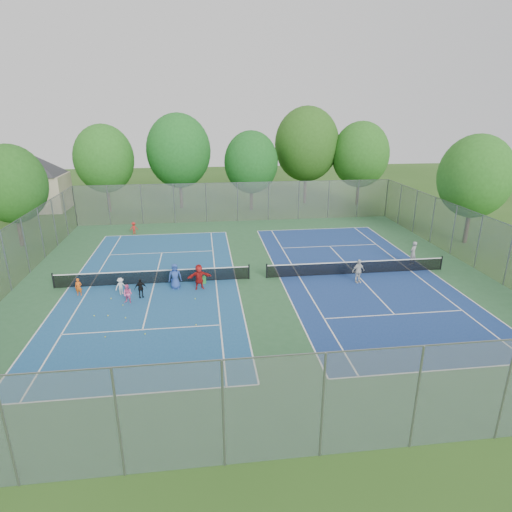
{
  "coord_description": "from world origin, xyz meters",
  "views": [
    {
      "loc": [
        -3.58,
        -27.07,
        11.1
      ],
      "look_at": [
        0.0,
        1.0,
        1.3
      ],
      "focal_mm": 30.0,
      "sensor_mm": 36.0,
      "label": 1
    }
  ],
  "objects": [
    {
      "name": "tree_ne",
      "position": [
        15.0,
        22.0,
        5.97
      ],
      "size": [
        6.6,
        6.6,
        9.77
      ],
      "color": "#443326",
      "rests_on": "ground"
    },
    {
      "name": "tree_side_e",
      "position": [
        19.0,
        6.0,
        5.74
      ],
      "size": [
        6.0,
        6.0,
        9.2
      ],
      "color": "#443326",
      "rests_on": "ground"
    },
    {
      "name": "tree_nl",
      "position": [
        -6.0,
        23.0,
        6.54
      ],
      "size": [
        7.2,
        7.2,
        10.69
      ],
      "color": "#443326",
      "rests_on": "ground"
    },
    {
      "name": "student_f",
      "position": [
        -3.98,
        -1.28,
        0.84
      ],
      "size": [
        1.61,
        0.75,
        1.68
      ],
      "primitive_type": "imported",
      "rotation": [
        0.0,
        0.0,
        0.17
      ],
      "color": "#AD1A18",
      "rests_on": "ground"
    },
    {
      "name": "net_left",
      "position": [
        -7.0,
        0.0,
        0.46
      ],
      "size": [
        12.87,
        0.1,
        0.91
      ],
      "primitive_type": "cube",
      "color": "black",
      "rests_on": "ground"
    },
    {
      "name": "tennis_ball_4",
      "position": [
        -9.39,
        -2.23,
        0.03
      ],
      "size": [
        0.07,
        0.07,
        0.07
      ],
      "primitive_type": "sphere",
      "color": "#D9E735",
      "rests_on": "ground"
    },
    {
      "name": "tennis_ball_8",
      "position": [
        -9.12,
        -4.57,
        0.03
      ],
      "size": [
        0.07,
        0.07,
        0.07
      ],
      "primitive_type": "sphere",
      "color": "yellow",
      "rests_on": "ground"
    },
    {
      "name": "student_c",
      "position": [
        -8.87,
        -1.54,
        0.56
      ],
      "size": [
        0.83,
        0.73,
        1.11
      ],
      "primitive_type": "imported",
      "rotation": [
        0.0,
        0.0,
        0.55
      ],
      "color": "silver",
      "rests_on": "ground"
    },
    {
      "name": "student_e",
      "position": [
        -5.53,
        -1.02,
        0.85
      ],
      "size": [
        0.86,
        0.59,
        1.7
      ],
      "primitive_type": "imported",
      "rotation": [
        0.0,
        0.0,
        0.06
      ],
      "color": "#2A489A",
      "rests_on": "ground"
    },
    {
      "name": "court_left",
      "position": [
        -7.0,
        0.0,
        0.02
      ],
      "size": [
        10.97,
        23.77,
        0.01
      ],
      "primitive_type": "cube",
      "color": "navy",
      "rests_on": "court_pad"
    },
    {
      "name": "tennis_ball_9",
      "position": [
        -4.26,
        -2.9,
        0.03
      ],
      "size": [
        0.07,
        0.07,
        0.07
      ],
      "primitive_type": "sphere",
      "color": "#D5F539",
      "rests_on": "ground"
    },
    {
      "name": "student_a",
      "position": [
        -11.45,
        -1.37,
        0.57
      ],
      "size": [
        0.42,
        0.28,
        1.13
      ],
      "primitive_type": "imported",
      "rotation": [
        0.0,
        0.0,
        -0.01
      ],
      "color": "orange",
      "rests_on": "ground"
    },
    {
      "name": "tennis_ball_1",
      "position": [
        -4.19,
        -6.27,
        0.03
      ],
      "size": [
        0.07,
        0.07,
        0.07
      ],
      "primitive_type": "sphere",
      "color": "gold",
      "rests_on": "ground"
    },
    {
      "name": "tennis_ball_3",
      "position": [
        -9.89,
        -4.47,
        0.03
      ],
      "size": [
        0.07,
        0.07,
        0.07
      ],
      "primitive_type": "sphere",
      "color": "#D2EB36",
      "rests_on": "ground"
    },
    {
      "name": "tree_nr",
      "position": [
        9.0,
        24.0,
        7.04
      ],
      "size": [
        7.6,
        7.6,
        11.42
      ],
      "color": "#443326",
      "rests_on": "ground"
    },
    {
      "name": "tree_nc",
      "position": [
        2.0,
        21.0,
        5.39
      ],
      "size": [
        6.0,
        6.0,
        8.85
      ],
      "color": "#443326",
      "rests_on": "ground"
    },
    {
      "name": "tree_nw",
      "position": [
        -14.0,
        22.0,
        5.89
      ],
      "size": [
        6.4,
        6.4,
        9.58
      ],
      "color": "#443326",
      "rests_on": "ground"
    },
    {
      "name": "ground",
      "position": [
        0.0,
        0.0,
        0.0
      ],
      "size": [
        120.0,
        120.0,
        0.0
      ],
      "primitive_type": "plane",
      "color": "#2C5219",
      "rests_on": "ground"
    },
    {
      "name": "fence_south",
      "position": [
        0.0,
        -16.0,
        2.0
      ],
      "size": [
        32.0,
        0.1,
        4.0
      ],
      "primitive_type": "cube",
      "color": "gray",
      "rests_on": "ground"
    },
    {
      "name": "tennis_ball_7",
      "position": [
        -8.52,
        -3.25,
        0.03
      ],
      "size": [
        0.07,
        0.07,
        0.07
      ],
      "primitive_type": "sphere",
      "color": "#B1CC2F",
      "rests_on": "ground"
    },
    {
      "name": "tennis_ball_0",
      "position": [
        -8.79,
        -6.98,
        0.03
      ],
      "size": [
        0.07,
        0.07,
        0.07
      ],
      "primitive_type": "sphere",
      "color": "gold",
      "rests_on": "ground"
    },
    {
      "name": "house",
      "position": [
        -22.0,
        24.0,
        4.21
      ],
      "size": [
        11.03,
        11.03,
        7.3
      ],
      "color": "#B7A88C",
      "rests_on": "ground"
    },
    {
      "name": "student_d",
      "position": [
        -7.58,
        -2.19,
        0.62
      ],
      "size": [
        0.79,
        0.5,
        1.25
      ],
      "primitive_type": "imported",
      "rotation": [
        0.0,
        0.0,
        0.3
      ],
      "color": "black",
      "rests_on": "ground"
    },
    {
      "name": "tennis_ball_5",
      "position": [
        -8.41,
        -2.58,
        0.03
      ],
      "size": [
        0.07,
        0.07,
        0.07
      ],
      "primitive_type": "sphere",
      "color": "yellow",
      "rests_on": "ground"
    },
    {
      "name": "fence_north",
      "position": [
        0.0,
        16.0,
        2.0
      ],
      "size": [
        32.0,
        0.1,
        4.0
      ],
      "primitive_type": "cube",
      "color": "gray",
      "rests_on": "ground"
    },
    {
      "name": "ball_crate",
      "position": [
        -5.71,
        -0.05,
        0.14
      ],
      "size": [
        0.39,
        0.39,
        0.29
      ],
      "primitive_type": "cube",
      "rotation": [
        0.0,
        0.0,
        0.19
      ],
      "color": "blue",
      "rests_on": "ground"
    },
    {
      "name": "tennis_ball_6",
      "position": [
        -6.81,
        -6.93,
        0.03
      ],
      "size": [
        0.07,
        0.07,
        0.07
      ],
      "primitive_type": "sphere",
      "color": "#B7DE33",
      "rests_on": "ground"
    },
    {
      "name": "court_pad",
      "position": [
        0.0,
        0.0,
        0.01
      ],
      "size": [
        32.0,
        32.0,
        0.01
      ],
      "primitive_type": "cube",
      "color": "#2A5933",
      "rests_on": "ground"
    },
    {
      "name": "ball_hopper",
      "position": [
        -3.71,
        -0.43,
        0.26
      ],
      "size": [
        0.33,
        0.33,
        0.52
      ],
      "primitive_type": "cube",
      "rotation": [
        0.0,
        0.0,
        0.29
      ],
      "color": "green",
      "rests_on": "ground"
    },
    {
      "name": "child_far_baseline",
      "position": [
        -10.0,
        12.4,
        0.56
      ],
      "size": [
        0.79,
        0.53,
        1.13
      ],
      "primitive_type": "imported",
      "rotation": [
        0.0,
        0.0,
        3.3
      ],
      "color": "red",
      "rests_on": "ground"
    },
    {
      "name": "court_right",
      "position": [
        7.0,
        0.0,
        0.02
      ],
      "size": [
        10.97,
        23.77,
        0.01
      ],
      "primitive_type": "cube",
      "color": "navy",
      "rests_on": "court_pad"
    },
    {
      "name": "instructor",
      "position": [
        11.83,
        1.32,
        0.9
      ],
      "size": [
        0.79,
        0.73,
        1.8
      ],
      "primitive_type": "imported",
      "rotation": [
        0.0,
        0.0,
        3.74
      ],
      "color": "gray",
      "rests_on": "ground"
    },
    {
      "name": "tree_side_w",
      "position": [
        -19.0,
        10.0,
        5.24
      ],
      "size": [
        5.6,
        5.6,
        8.47
      ],
      "color": "#443326",
      "rests_on": "ground"
    },
    {
      "name": "student_b",
      "position": [
        -8.24,
        -2.89,
        0.59
      ],
      "size": [
        0.69,
        0.62,
        1.18
      ],
      "primitive_type": "imported",
      "rotation": [
        0.0,
        0.0,
        -0.37
      ],
      "color": "pink",
      "rests_on": "ground"
    },
    {
      "name": "tennis_ball_2",
      "position": [
        -8.1,
        -4.95,
        0.03
      ],
      "size": [
        0.07,
        0.07,
        0.07
      ],
      "primitive_type": "sphere",
      "color": "#DEEA36",
      "rests_on": "ground"
    },
    {
      "name": "fence_east",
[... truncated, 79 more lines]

